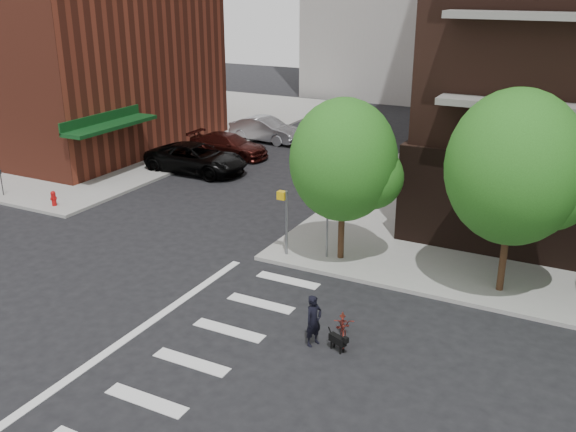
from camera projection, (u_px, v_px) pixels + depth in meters
ground at (111, 337)px, 19.60m from camera, size 120.00×120.00×0.00m
sidewalk_nw at (78, 120)px, 49.74m from camera, size 31.00×33.00×0.15m
crosswalk at (169, 355)px, 18.65m from camera, size 3.85×13.00×0.01m
tree_a at (343, 160)px, 23.56m from camera, size 4.00×4.00×5.90m
tree_b at (515, 168)px, 20.79m from camera, size 4.50×4.50×6.65m
pedestrian_signal at (295, 214)px, 24.56m from camera, size 2.18×0.67×2.60m
fire_hydrant at (54, 198)px, 30.45m from camera, size 0.24×0.24×0.73m
parking_meter at (1, 179)px, 31.82m from camera, size 0.10×0.08×1.32m
parked_car_black at (197, 158)px, 36.09m from camera, size 2.74×5.91×1.64m
parked_car_maroon at (229, 145)px, 39.27m from camera, size 2.18×5.12×1.47m
parked_car_silver at (266, 129)px, 43.10m from camera, size 2.08×5.07×1.63m
scooter at (343, 326)px, 19.37m from camera, size 1.23×1.79×0.89m
dog_walker at (314, 321)px, 18.95m from camera, size 0.68×0.57×1.61m
dog at (338, 340)px, 18.74m from camera, size 0.70×0.41×0.59m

